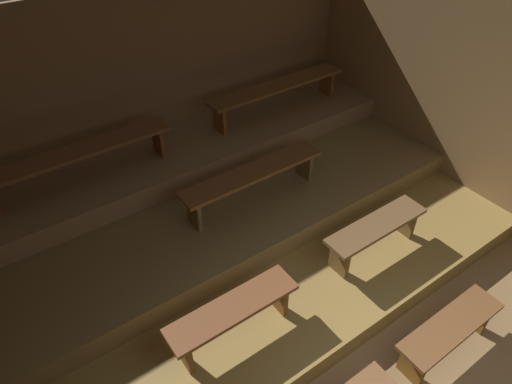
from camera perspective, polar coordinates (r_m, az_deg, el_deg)
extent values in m
cube|color=olive|center=(5.47, 2.40, -10.22)|extent=(6.55, 5.77, 0.08)
cube|color=olive|center=(6.35, -11.43, 12.87)|extent=(6.55, 0.06, 2.73)
cube|color=olive|center=(6.45, 24.16, 10.54)|extent=(0.06, 5.77, 2.73)
cube|color=olive|center=(5.66, -1.21, -5.32)|extent=(5.75, 3.78, 0.27)
cube|color=olive|center=(5.87, -4.62, 0.04)|extent=(5.75, 2.55, 0.27)
cube|color=#906F4B|center=(6.20, -8.09, 5.28)|extent=(5.75, 1.18, 0.27)
cube|color=brown|center=(4.86, 23.41, -15.22)|extent=(1.23, 0.33, 0.04)
cube|color=brown|center=(4.75, 19.09, -19.97)|extent=(0.05, 0.26, 0.38)
cube|color=brown|center=(5.33, 25.95, -13.65)|extent=(0.05, 0.26, 0.38)
cube|color=brown|center=(4.27, -2.94, -14.41)|extent=(1.30, 0.33, 0.04)
cube|color=brown|center=(4.32, -9.09, -19.20)|extent=(0.05, 0.26, 0.38)
cube|color=brown|center=(4.62, 2.80, -12.90)|extent=(0.05, 0.26, 0.38)
cube|color=brown|center=(5.17, 14.99, -4.09)|extent=(1.30, 0.33, 0.04)
cube|color=brown|center=(5.01, 10.46, -8.34)|extent=(0.05, 0.26, 0.38)
cube|color=brown|center=(5.64, 18.26, -3.44)|extent=(0.05, 0.26, 0.38)
cube|color=brown|center=(5.28, -0.39, 2.47)|extent=(1.84, 0.33, 0.04)
cube|color=brown|center=(5.10, -7.79, -2.59)|extent=(0.05, 0.26, 0.38)
cube|color=brown|center=(5.81, 6.13, 3.53)|extent=(0.05, 0.26, 0.38)
cube|color=brown|center=(5.53, -21.57, 4.77)|extent=(2.18, 0.33, 0.04)
cube|color=brown|center=(5.86, -12.23, 6.38)|extent=(0.05, 0.26, 0.38)
cube|color=brown|center=(6.58, 2.69, 13.22)|extent=(2.18, 0.33, 0.04)
cube|color=brown|center=(6.20, -4.60, 9.15)|extent=(0.05, 0.26, 0.38)
cube|color=brown|center=(7.25, 8.91, 13.52)|extent=(0.05, 0.26, 0.38)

